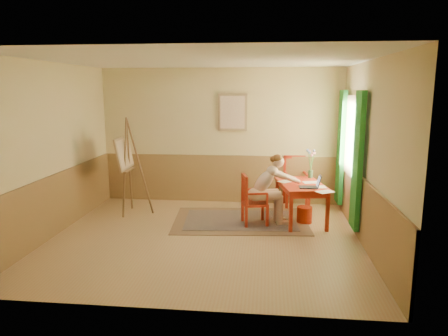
# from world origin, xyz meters

# --- Properties ---
(room) EXTENTS (5.04, 4.54, 2.84)m
(room) POSITION_xyz_m (0.00, 0.00, 1.40)
(room) COLOR tan
(room) RESTS_ON ground
(wainscot) EXTENTS (5.00, 4.50, 1.00)m
(wainscot) POSITION_xyz_m (0.00, 0.80, 0.50)
(wainscot) COLOR #997748
(wainscot) RESTS_ON room
(window) EXTENTS (0.12, 2.01, 2.20)m
(window) POSITION_xyz_m (2.42, 1.10, 1.35)
(window) COLOR white
(window) RESTS_ON room
(wall_portrait) EXTENTS (0.60, 0.05, 0.76)m
(wall_portrait) POSITION_xyz_m (0.25, 2.20, 1.90)
(wall_portrait) COLOR #A0835A
(wall_portrait) RESTS_ON room
(rug) EXTENTS (2.53, 1.80, 0.02)m
(rug) POSITION_xyz_m (0.51, 0.93, 0.01)
(rug) COLOR #8C7251
(rug) RESTS_ON room
(table) EXTENTS (0.93, 1.31, 0.72)m
(table) POSITION_xyz_m (1.59, 0.99, 0.63)
(table) COLOR #B2321A
(table) RESTS_ON room
(chair_left) EXTENTS (0.50, 0.49, 0.90)m
(chair_left) POSITION_xyz_m (0.73, 0.74, 0.45)
(chair_left) COLOR #B2321A
(chair_left) RESTS_ON room
(chair_back) EXTENTS (0.49, 0.51, 1.02)m
(chair_back) POSITION_xyz_m (1.55, 2.08, 0.51)
(chair_back) COLOR #B2321A
(chair_back) RESTS_ON room
(figure) EXTENTS (0.97, 0.53, 1.26)m
(figure) POSITION_xyz_m (1.01, 0.79, 0.69)
(figure) COLOR #D6B393
(figure) RESTS_ON room
(laptop) EXTENTS (0.37, 0.22, 0.22)m
(laptop) POSITION_xyz_m (1.74, 0.65, 0.76)
(laptop) COLOR #1E2338
(laptop) RESTS_ON table
(papers) EXTENTS (0.94, 1.04, 0.00)m
(papers) POSITION_xyz_m (1.72, 0.81, 0.72)
(papers) COLOR white
(papers) RESTS_ON table
(vase) EXTENTS (0.18, 0.27, 0.55)m
(vase) POSITION_xyz_m (1.79, 1.48, 0.97)
(vase) COLOR #3F724C
(vase) RESTS_ON table
(wastebasket) EXTENTS (0.33, 0.33, 0.29)m
(wastebasket) POSITION_xyz_m (1.66, 0.95, 0.15)
(wastebasket) COLOR red
(wastebasket) RESTS_ON room
(easel) EXTENTS (0.63, 0.82, 1.85)m
(easel) POSITION_xyz_m (-1.69, 1.21, 1.10)
(easel) COLOR olive
(easel) RESTS_ON room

